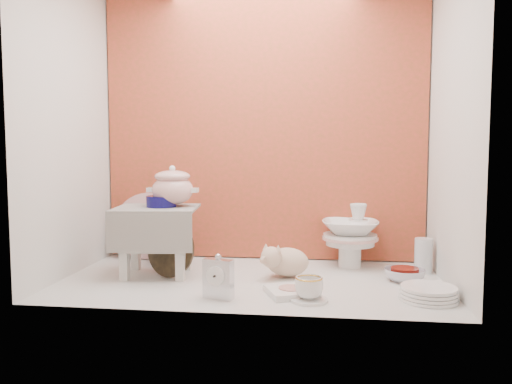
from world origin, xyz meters
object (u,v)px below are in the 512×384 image
at_px(blue_white_vase, 167,242).
at_px(soup_tureen, 173,186).
at_px(porcelain_tower, 350,235).
at_px(crystal_bowl, 405,275).
at_px(floral_platter, 147,226).
at_px(step_stool, 157,241).
at_px(dinner_plate_stack, 429,293).
at_px(plush_pig, 287,262).
at_px(gold_rim_teacup, 309,288).
at_px(mantel_clock, 218,277).

bearing_deg(blue_white_vase, soup_tureen, -66.08).
bearing_deg(porcelain_tower, crystal_bowl, -47.96).
bearing_deg(floral_platter, crystal_bowl, -14.38).
height_order(step_stool, dinner_plate_stack, step_stool).
bearing_deg(blue_white_vase, dinner_plate_stack, -23.75).
xyz_separation_m(plush_pig, gold_rim_teacup, (0.11, -0.38, -0.02)).
bearing_deg(plush_pig, step_stool, 162.59).
bearing_deg(plush_pig, porcelain_tower, 19.85).
xyz_separation_m(gold_rim_teacup, dinner_plate_stack, (0.49, 0.07, -0.03)).
distance_m(step_stool, gold_rim_teacup, 0.84).
xyz_separation_m(gold_rim_teacup, crystal_bowl, (0.44, 0.37, -0.03)).
bearing_deg(floral_platter, blue_white_vase, -31.76).
distance_m(soup_tureen, plush_pig, 0.68).
xyz_separation_m(plush_pig, crystal_bowl, (0.55, -0.00, -0.05)).
height_order(mantel_clock, crystal_bowl, mantel_clock).
xyz_separation_m(crystal_bowl, porcelain_tower, (-0.24, 0.27, 0.14)).
xyz_separation_m(floral_platter, plush_pig, (0.83, -0.35, -0.11)).
distance_m(dinner_plate_stack, crystal_bowl, 0.30).
xyz_separation_m(gold_rim_teacup, porcelain_tower, (0.20, 0.64, 0.11)).
relative_size(blue_white_vase, porcelain_tower, 0.64).
bearing_deg(soup_tureen, porcelain_tower, 15.85).
relative_size(mantel_clock, dinner_plate_stack, 0.78).
height_order(blue_white_vase, plush_pig, blue_white_vase).
height_order(step_stool, blue_white_vase, step_stool).
height_order(blue_white_vase, dinner_plate_stack, blue_white_vase).
relative_size(soup_tureen, gold_rim_teacup, 2.10).
bearing_deg(floral_platter, step_stool, -64.33).
relative_size(step_stool, plush_pig, 1.51).
xyz_separation_m(plush_pig, porcelain_tower, (0.31, 0.26, 0.09)).
relative_size(blue_white_vase, plush_pig, 0.83).
distance_m(soup_tureen, dinner_plate_stack, 1.29).
bearing_deg(mantel_clock, soup_tureen, 145.26).
relative_size(plush_pig, gold_rim_teacup, 2.26).
relative_size(mantel_clock, crystal_bowl, 0.99).
xyz_separation_m(floral_platter, mantel_clock, (0.56, -0.74, -0.09)).
relative_size(mantel_clock, gold_rim_teacup, 1.60).
bearing_deg(porcelain_tower, dinner_plate_stack, -62.97).
distance_m(blue_white_vase, gold_rim_teacup, 1.02).
relative_size(blue_white_vase, gold_rim_teacup, 1.87).
bearing_deg(step_stool, dinner_plate_stack, -18.86).
bearing_deg(mantel_clock, dinner_plate_stack, 23.37).
xyz_separation_m(floral_platter, blue_white_vase, (0.14, -0.09, -0.08)).
relative_size(floral_platter, plush_pig, 1.45).
xyz_separation_m(dinner_plate_stack, crystal_bowl, (-0.05, 0.30, -0.00)).
relative_size(plush_pig, crystal_bowl, 1.39).
height_order(mantel_clock, porcelain_tower, porcelain_tower).
bearing_deg(gold_rim_teacup, blue_white_vase, 141.20).
distance_m(mantel_clock, crystal_bowl, 0.91).
bearing_deg(porcelain_tower, gold_rim_teacup, -107.36).
bearing_deg(gold_rim_teacup, crystal_bowl, 40.31).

